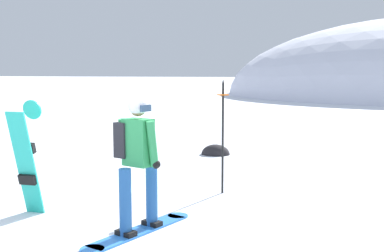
{
  "coord_description": "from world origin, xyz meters",
  "views": [
    {
      "loc": [
        2.57,
        -4.89,
        2.0
      ],
      "look_at": [
        0.12,
        3.54,
        1.0
      ],
      "focal_mm": 45.12,
      "sensor_mm": 36.0,
      "label": 1
    }
  ],
  "objects_px": {
    "rock_dark": "(216,154)",
    "piste_marker_near": "(223,128)",
    "snowboarder_main": "(137,159)",
    "spare_snowboard": "(27,158)"
  },
  "relations": [
    {
      "from": "piste_marker_near",
      "to": "rock_dark",
      "type": "distance_m",
      "value": 3.84
    },
    {
      "from": "spare_snowboard",
      "to": "piste_marker_near",
      "type": "xyz_separation_m",
      "value": [
        2.31,
        1.98,
        0.26
      ]
    },
    {
      "from": "snowboarder_main",
      "to": "spare_snowboard",
      "type": "relative_size",
      "value": 1.08
    },
    {
      "from": "spare_snowboard",
      "to": "piste_marker_near",
      "type": "bearing_deg",
      "value": 40.5
    },
    {
      "from": "spare_snowboard",
      "to": "rock_dark",
      "type": "height_order",
      "value": "spare_snowboard"
    },
    {
      "from": "spare_snowboard",
      "to": "piste_marker_near",
      "type": "relative_size",
      "value": 0.86
    },
    {
      "from": "spare_snowboard",
      "to": "rock_dark",
      "type": "xyz_separation_m",
      "value": [
        1.35,
        5.54,
        -0.81
      ]
    },
    {
      "from": "snowboarder_main",
      "to": "rock_dark",
      "type": "distance_m",
      "value": 5.82
    },
    {
      "from": "snowboarder_main",
      "to": "rock_dark",
      "type": "relative_size",
      "value": 2.51
    },
    {
      "from": "rock_dark",
      "to": "piste_marker_near",
      "type": "bearing_deg",
      "value": -74.84
    }
  ]
}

